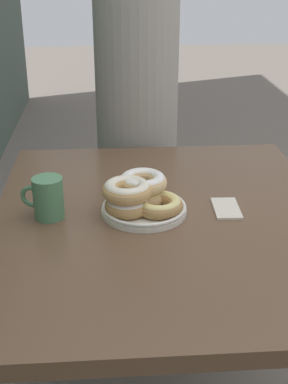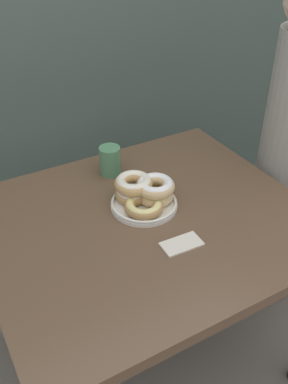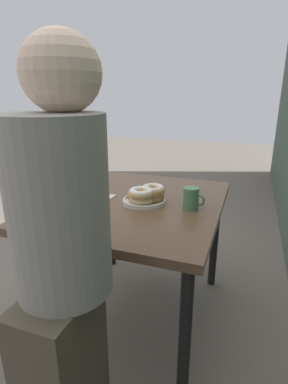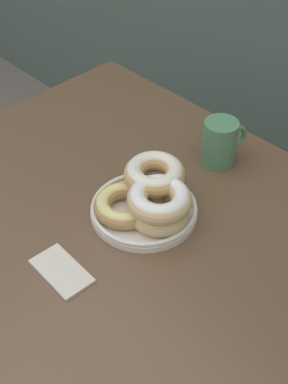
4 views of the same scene
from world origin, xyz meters
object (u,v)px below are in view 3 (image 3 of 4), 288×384
Objects in this scene: dining_table at (136,214)px; person_figure at (61,265)px; napkin at (106,198)px; coffee_mug at (191,198)px; donut_plate at (145,195)px.

person_figure reaches higher than dining_table.
napkin is at bearing -164.21° from person_figure.
napkin is (0.03, -0.16, 0.08)m from dining_table.
person_figure is (0.70, -0.27, -0.02)m from coffee_mug.
person_figure is 11.52× the size of napkin.
donut_plate reaches higher than napkin.
donut_plate is at bearing 177.31° from person_figure.
coffee_mug is at bearing 91.11° from napkin.
coffee_mug reaches higher than dining_table.
coffee_mug is (-0.01, 0.24, 0.01)m from donut_plate.
donut_plate reaches higher than dining_table.
coffee_mug reaches higher than donut_plate.
napkin is at bearing -88.89° from coffee_mug.
donut_plate is at bearing 67.46° from dining_table.
person_figure reaches higher than donut_plate.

